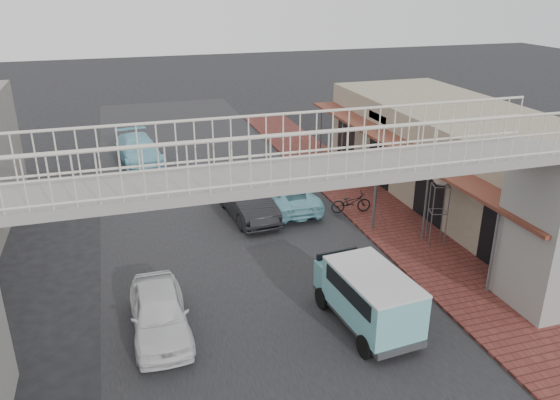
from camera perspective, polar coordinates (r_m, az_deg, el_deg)
ground at (r=18.56m, az=-2.55°, el=-8.32°), size 120.00×120.00×0.00m
road_strip at (r=18.56m, az=-2.55°, el=-8.31°), size 10.00×60.00×0.01m
sidewalk at (r=23.21m, az=11.23°, el=-2.10°), size 3.00×40.00×0.10m
shophouse_row at (r=25.64m, az=19.41°, el=4.06°), size 7.20×18.00×4.00m
footbridge at (r=13.66m, az=1.50°, el=-4.93°), size 16.40×2.40×6.34m
white_hatchback at (r=16.06m, az=-12.50°, el=-11.40°), size 1.58×3.90×1.33m
dark_sedan at (r=23.05m, az=-3.46°, el=-0.04°), size 1.92×4.55×1.46m
angkot_curb at (r=23.99m, az=0.60°, el=0.68°), size 2.13×4.60×1.28m
angkot_far at (r=30.93m, az=-14.53°, el=5.09°), size 2.64×5.27×1.47m
angkot_van at (r=15.87m, az=9.24°, el=-9.46°), size 2.00×3.85×1.82m
motorcycle_near at (r=23.45m, az=7.43°, el=-0.24°), size 1.80×0.79×0.92m
motorcycle_far at (r=27.80m, az=7.32°, el=3.44°), size 1.71×0.70×1.00m
street_clock at (r=20.61m, az=16.54°, el=2.14°), size 0.80×0.74×3.11m
arrow_sign at (r=21.66m, az=11.98°, el=3.47°), size 1.82×1.15×3.16m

